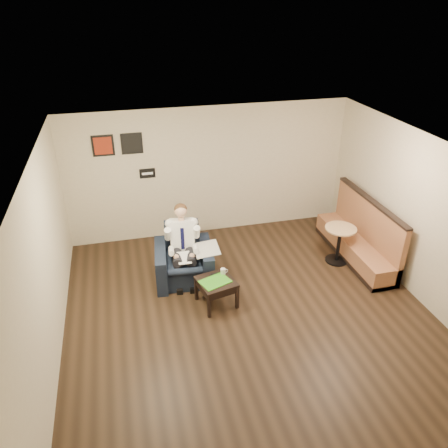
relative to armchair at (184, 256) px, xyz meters
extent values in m
plane|color=black|center=(0.88, -1.26, -0.50)|extent=(6.00, 6.00, 0.00)
cube|color=beige|center=(0.88, 1.74, 0.90)|extent=(6.00, 0.02, 2.80)
cube|color=beige|center=(0.88, -4.26, 0.90)|extent=(6.00, 0.02, 2.80)
cube|color=beige|center=(-2.12, -1.26, 0.90)|extent=(0.02, 6.00, 2.80)
cube|color=beige|center=(3.88, -1.26, 0.90)|extent=(0.02, 6.00, 2.80)
cube|color=white|center=(0.88, -1.26, 2.30)|extent=(6.00, 6.00, 0.02)
cube|color=black|center=(-0.42, 1.73, 1.00)|extent=(0.32, 0.02, 0.20)
cube|color=maroon|center=(-1.22, 1.73, 1.65)|extent=(0.42, 0.03, 0.42)
cube|color=black|center=(-0.67, 1.73, 1.65)|extent=(0.42, 0.03, 0.42)
cube|color=black|center=(0.00, 0.00, 0.00)|extent=(1.13, 1.13, 1.00)
cube|color=white|center=(-0.02, -0.24, 0.11)|extent=(0.24, 0.33, 0.01)
cube|color=silver|center=(0.41, -0.15, 0.18)|extent=(0.46, 0.56, 0.01)
cube|color=black|center=(0.41, -0.87, -0.26)|extent=(0.71, 0.71, 0.48)
cube|color=green|center=(0.39, -0.90, -0.01)|extent=(0.57, 0.49, 0.01)
cylinder|color=white|center=(0.57, -0.70, 0.03)|extent=(0.11, 0.11, 0.10)
cube|color=black|center=(0.43, -0.69, -0.01)|extent=(0.15, 0.08, 0.01)
cube|color=brown|center=(3.47, -0.08, 0.11)|extent=(0.57, 2.40, 1.23)
cylinder|color=tan|center=(3.06, -0.14, -0.12)|extent=(0.70, 0.70, 0.76)
camera|label=1|loc=(-0.93, -6.76, 4.31)|focal=35.00mm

